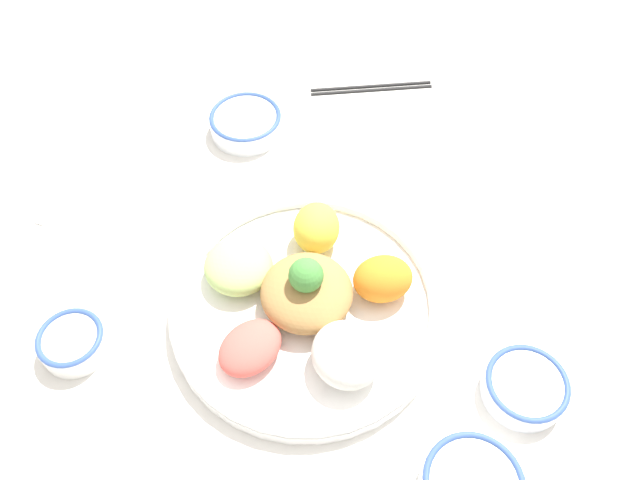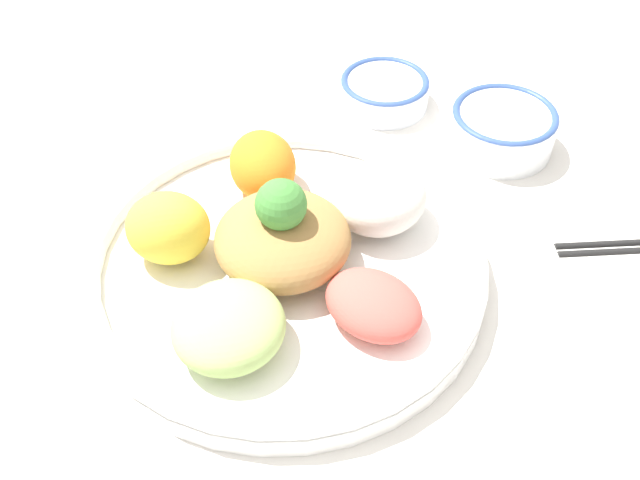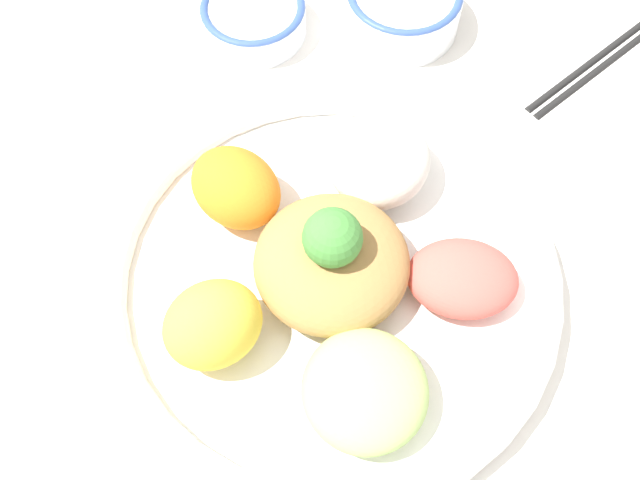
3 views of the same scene
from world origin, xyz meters
TOP-DOWN VIEW (x-y plane):
  - ground_plane at (0.00, 0.00)m, footprint 2.40×2.40m
  - salad_platter at (-0.01, -0.03)m, footprint 0.35×0.35m
  - rice_bowl_blue at (-0.27, 0.08)m, footprint 0.11×0.11m
  - sauce_bowl_far at (-0.29, -0.06)m, footprint 0.10×0.10m
  - chopsticks_pair_far at (-0.21, 0.28)m, footprint 0.14×0.22m

SIDE VIEW (x-z plane):
  - ground_plane at x=0.00m, z-range 0.00..0.00m
  - chopsticks_pair_far at x=-0.21m, z-range 0.00..0.01m
  - sauce_bowl_far at x=-0.29m, z-range 0.00..0.04m
  - rice_bowl_blue at x=-0.27m, z-range 0.00..0.05m
  - salad_platter at x=-0.01m, z-range -0.03..0.08m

